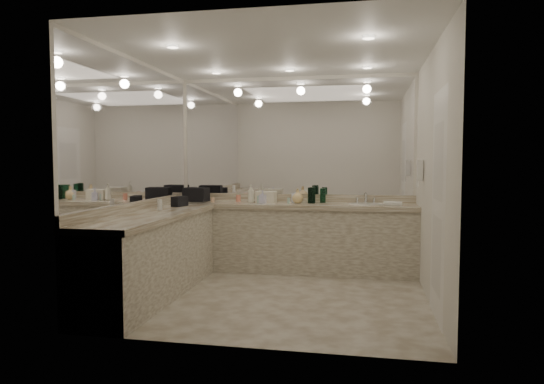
% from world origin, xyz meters
% --- Properties ---
extents(floor, '(3.20, 3.20, 0.00)m').
position_xyz_m(floor, '(0.00, 0.00, 0.00)').
color(floor, beige).
rests_on(floor, ground).
extents(ceiling, '(3.20, 3.20, 0.00)m').
position_xyz_m(ceiling, '(0.00, 0.00, 2.60)').
color(ceiling, white).
rests_on(ceiling, floor).
extents(wall_back, '(3.20, 0.02, 2.60)m').
position_xyz_m(wall_back, '(0.00, 1.50, 1.30)').
color(wall_back, silver).
rests_on(wall_back, floor).
extents(wall_left, '(0.02, 3.00, 2.60)m').
position_xyz_m(wall_left, '(-1.60, 0.00, 1.30)').
color(wall_left, silver).
rests_on(wall_left, floor).
extents(wall_right, '(0.02, 3.00, 2.60)m').
position_xyz_m(wall_right, '(1.60, 0.00, 1.30)').
color(wall_right, silver).
rests_on(wall_right, floor).
extents(vanity_back_base, '(3.20, 0.60, 0.84)m').
position_xyz_m(vanity_back_base, '(0.00, 1.20, 0.42)').
color(vanity_back_base, beige).
rests_on(vanity_back_base, floor).
extents(vanity_back_top, '(3.20, 0.64, 0.06)m').
position_xyz_m(vanity_back_top, '(0.00, 1.19, 0.87)').
color(vanity_back_top, beige).
rests_on(vanity_back_top, vanity_back_base).
extents(vanity_left_base, '(0.60, 2.40, 0.84)m').
position_xyz_m(vanity_left_base, '(-1.30, -0.30, 0.42)').
color(vanity_left_base, beige).
rests_on(vanity_left_base, floor).
extents(vanity_left_top, '(0.64, 2.42, 0.06)m').
position_xyz_m(vanity_left_top, '(-1.29, -0.30, 0.87)').
color(vanity_left_top, beige).
rests_on(vanity_left_top, vanity_left_base).
extents(backsplash_back, '(3.20, 0.04, 0.10)m').
position_xyz_m(backsplash_back, '(0.00, 1.48, 0.95)').
color(backsplash_back, beige).
rests_on(backsplash_back, vanity_back_top).
extents(backsplash_left, '(0.04, 3.00, 0.10)m').
position_xyz_m(backsplash_left, '(-1.58, 0.00, 0.95)').
color(backsplash_left, beige).
rests_on(backsplash_left, vanity_left_top).
extents(mirror_back, '(3.12, 0.01, 1.55)m').
position_xyz_m(mirror_back, '(0.00, 1.49, 1.77)').
color(mirror_back, white).
rests_on(mirror_back, wall_back).
extents(mirror_left, '(0.01, 2.92, 1.55)m').
position_xyz_m(mirror_left, '(-1.59, 0.00, 1.77)').
color(mirror_left, white).
rests_on(mirror_left, wall_left).
extents(sink, '(0.44, 0.44, 0.03)m').
position_xyz_m(sink, '(0.95, 1.20, 0.90)').
color(sink, white).
rests_on(sink, vanity_back_top).
extents(faucet, '(0.24, 0.16, 0.14)m').
position_xyz_m(faucet, '(0.95, 1.41, 0.97)').
color(faucet, silver).
rests_on(faucet, vanity_back_top).
extents(wall_phone, '(0.06, 0.10, 0.24)m').
position_xyz_m(wall_phone, '(1.56, 0.70, 1.35)').
color(wall_phone, white).
rests_on(wall_phone, wall_right).
extents(door, '(0.02, 0.82, 2.10)m').
position_xyz_m(door, '(1.59, -0.50, 1.05)').
color(door, white).
rests_on(door, wall_right).
extents(black_toiletry_bag, '(0.34, 0.24, 0.18)m').
position_xyz_m(black_toiletry_bag, '(-1.32, 1.17, 0.99)').
color(black_toiletry_bag, black).
rests_on(black_toiletry_bag, vanity_back_top).
extents(black_bag_spill, '(0.15, 0.24, 0.12)m').
position_xyz_m(black_bag_spill, '(-1.30, 0.52, 0.96)').
color(black_bag_spill, black).
rests_on(black_bag_spill, vanity_left_top).
extents(cream_cosmetic_case, '(0.27, 0.17, 0.15)m').
position_xyz_m(cream_cosmetic_case, '(-0.36, 1.21, 0.98)').
color(cream_cosmetic_case, beige).
rests_on(cream_cosmetic_case, vanity_back_top).
extents(hand_towel, '(0.24, 0.17, 0.04)m').
position_xyz_m(hand_towel, '(1.29, 1.17, 0.92)').
color(hand_towel, white).
rests_on(hand_towel, vanity_back_top).
extents(lotion_left, '(0.05, 0.05, 0.12)m').
position_xyz_m(lotion_left, '(-1.30, -0.07, 0.96)').
color(lotion_left, white).
rests_on(lotion_left, vanity_left_top).
extents(soap_bottle_a, '(0.10, 0.10, 0.24)m').
position_xyz_m(soap_bottle_a, '(-0.55, 1.17, 1.02)').
color(soap_bottle_a, white).
rests_on(soap_bottle_a, vanity_back_top).
extents(soap_bottle_b, '(0.10, 0.10, 0.17)m').
position_xyz_m(soap_bottle_b, '(-0.38, 1.11, 0.99)').
color(soap_bottle_b, silver).
rests_on(soap_bottle_b, vanity_back_top).
extents(soap_bottle_c, '(0.20, 0.20, 0.19)m').
position_xyz_m(soap_bottle_c, '(0.07, 1.22, 1.00)').
color(soap_bottle_c, '#F0CE89').
rests_on(soap_bottle_c, vanity_back_top).
extents(green_bottle_0, '(0.06, 0.06, 0.19)m').
position_xyz_m(green_bottle_0, '(0.26, 1.22, 0.99)').
color(green_bottle_0, '#144D2E').
rests_on(green_bottle_0, vanity_back_top).
extents(green_bottle_1, '(0.07, 0.07, 0.21)m').
position_xyz_m(green_bottle_1, '(0.24, 1.22, 1.00)').
color(green_bottle_1, '#144D2E').
rests_on(green_bottle_1, vanity_back_top).
extents(green_bottle_2, '(0.07, 0.07, 0.19)m').
position_xyz_m(green_bottle_2, '(0.39, 1.34, 1.00)').
color(green_bottle_2, '#144D2E').
rests_on(green_bottle_2, vanity_back_top).
extents(green_bottle_3, '(0.07, 0.07, 0.21)m').
position_xyz_m(green_bottle_3, '(0.26, 1.22, 1.01)').
color(green_bottle_3, '#144D2E').
rests_on(green_bottle_3, vanity_back_top).
extents(green_bottle_4, '(0.06, 0.06, 0.21)m').
position_xyz_m(green_bottle_4, '(0.26, 1.33, 1.00)').
color(green_bottle_4, '#144D2E').
rests_on(green_bottle_4, vanity_back_top).
extents(amenity_bottle_0, '(0.04, 0.04, 0.08)m').
position_xyz_m(amenity_bottle_0, '(-0.04, 1.13, 0.94)').
color(amenity_bottle_0, silver).
rests_on(amenity_bottle_0, vanity_back_top).
extents(amenity_bottle_1, '(0.04, 0.04, 0.09)m').
position_xyz_m(amenity_bottle_1, '(-0.45, 1.15, 0.95)').
color(amenity_bottle_1, silver).
rests_on(amenity_bottle_1, vanity_back_top).
extents(amenity_bottle_2, '(0.06, 0.06, 0.09)m').
position_xyz_m(amenity_bottle_2, '(-0.75, 1.28, 0.95)').
color(amenity_bottle_2, '#E57F66').
rests_on(amenity_bottle_2, vanity_back_top).
extents(amenity_bottle_3, '(0.05, 0.05, 0.07)m').
position_xyz_m(amenity_bottle_3, '(-1.07, 1.12, 0.93)').
color(amenity_bottle_3, '#E0B28C').
rests_on(amenity_bottle_3, vanity_back_top).
extents(amenity_bottle_4, '(0.06, 0.06, 0.14)m').
position_xyz_m(amenity_bottle_4, '(0.02, 1.22, 0.97)').
color(amenity_bottle_4, silver).
rests_on(amenity_bottle_4, vanity_back_top).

